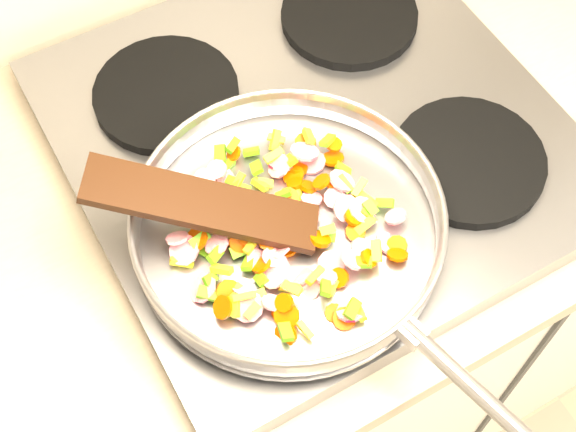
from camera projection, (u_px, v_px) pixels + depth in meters
cooktop at (313, 140)px, 1.04m from camera, size 0.60×0.60×0.04m
grate_fl at (270, 260)px, 0.92m from camera, size 0.19×0.19×0.02m
grate_fr at (469, 161)px, 0.99m from camera, size 0.19×0.19×0.02m
grate_bl at (166, 94)px, 1.04m from camera, size 0.19×0.19×0.02m
grate_br at (349, 16)px, 1.11m from camera, size 0.19×0.19×0.02m
saute_pan at (289, 224)px, 0.90m from camera, size 0.39×0.55×0.05m
vegetable_heap at (282, 228)px, 0.91m from camera, size 0.27×0.28×0.05m
wooden_spatula at (203, 204)px, 0.88m from camera, size 0.24×0.20×0.08m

